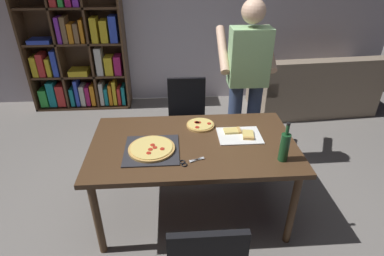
% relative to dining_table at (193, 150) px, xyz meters
% --- Properties ---
extents(ground_plane, '(12.00, 12.00, 0.00)m').
position_rel_dining_table_xyz_m(ground_plane, '(0.00, 0.00, -0.68)').
color(ground_plane, gray).
extents(back_wall, '(6.40, 0.10, 2.80)m').
position_rel_dining_table_xyz_m(back_wall, '(0.00, 2.60, 0.72)').
color(back_wall, '#BCB7C6').
rests_on(back_wall, ground_plane).
extents(dining_table, '(1.67, 0.96, 0.75)m').
position_rel_dining_table_xyz_m(dining_table, '(0.00, 0.00, 0.00)').
color(dining_table, '#4C331E').
rests_on(dining_table, ground_plane).
extents(chair_far_side, '(0.42, 0.42, 0.90)m').
position_rel_dining_table_xyz_m(chair_far_side, '(0.00, 0.96, -0.17)').
color(chair_far_side, black).
rests_on(chair_far_side, ground_plane).
extents(couch, '(1.76, 0.97, 0.85)m').
position_rel_dining_table_xyz_m(couch, '(1.90, 1.99, -0.37)').
color(couch, gray).
rests_on(couch, ground_plane).
extents(bookshelf, '(1.40, 0.35, 1.95)m').
position_rel_dining_table_xyz_m(bookshelf, '(-1.50, 2.37, 0.19)').
color(bookshelf, '#513823').
rests_on(bookshelf, ground_plane).
extents(person_serving_pizza, '(0.55, 0.54, 1.75)m').
position_rel_dining_table_xyz_m(person_serving_pizza, '(0.59, 0.74, 0.32)').
color(person_serving_pizza, '#38476B').
rests_on(person_serving_pizza, ground_plane).
extents(pepperoni_pizza_on_tray, '(0.42, 0.42, 0.04)m').
position_rel_dining_table_xyz_m(pepperoni_pizza_on_tray, '(-0.33, -0.10, 0.09)').
color(pepperoni_pizza_on_tray, '#2D2D33').
rests_on(pepperoni_pizza_on_tray, dining_table).
extents(pizza_slices_on_towel, '(0.36, 0.28, 0.03)m').
position_rel_dining_table_xyz_m(pizza_slices_on_towel, '(0.40, 0.08, 0.08)').
color(pizza_slices_on_towel, white).
rests_on(pizza_slices_on_towel, dining_table).
extents(wine_bottle, '(0.07, 0.07, 0.32)m').
position_rel_dining_table_xyz_m(wine_bottle, '(0.65, -0.28, 0.19)').
color(wine_bottle, '#194723').
rests_on(wine_bottle, dining_table).
extents(kitchen_scissors, '(0.20, 0.12, 0.01)m').
position_rel_dining_table_xyz_m(kitchen_scissors, '(-0.06, -0.27, 0.08)').
color(kitchen_scissors, silver).
rests_on(kitchen_scissors, dining_table).
extents(second_pizza_plain, '(0.25, 0.25, 0.03)m').
position_rel_dining_table_xyz_m(second_pizza_plain, '(0.08, 0.27, 0.08)').
color(second_pizza_plain, tan).
rests_on(second_pizza_plain, dining_table).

